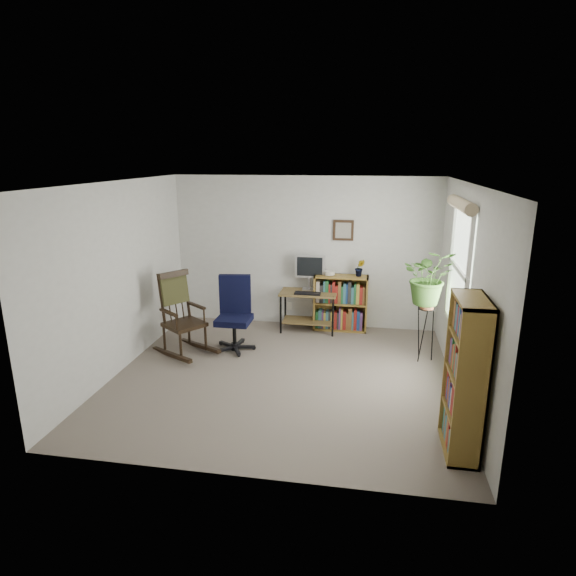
% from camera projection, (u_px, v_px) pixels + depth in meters
% --- Properties ---
extents(floor, '(4.20, 4.00, 0.00)m').
position_uv_depth(floor, '(283.00, 376.00, 6.09)').
color(floor, gray).
rests_on(floor, ground).
extents(ceiling, '(4.20, 4.00, 0.00)m').
position_uv_depth(ceiling, '(282.00, 183.00, 5.45)').
color(ceiling, silver).
rests_on(ceiling, ground).
extents(wall_back, '(4.20, 0.00, 2.40)m').
position_uv_depth(wall_back, '(305.00, 253.00, 7.67)').
color(wall_back, silver).
rests_on(wall_back, ground).
extents(wall_front, '(4.20, 0.00, 2.40)m').
position_uv_depth(wall_front, '(238.00, 349.00, 3.87)').
color(wall_front, silver).
rests_on(wall_front, ground).
extents(wall_left, '(0.00, 4.00, 2.40)m').
position_uv_depth(wall_left, '(120.00, 278.00, 6.11)').
color(wall_left, silver).
rests_on(wall_left, ground).
extents(wall_right, '(0.00, 4.00, 2.40)m').
position_uv_depth(wall_right, '(465.00, 293.00, 5.43)').
color(wall_right, silver).
rests_on(wall_right, ground).
extents(window, '(0.12, 1.20, 1.50)m').
position_uv_depth(window, '(459.00, 269.00, 5.67)').
color(window, white).
rests_on(window, wall_right).
extents(desk, '(0.88, 0.48, 0.63)m').
position_uv_depth(desk, '(308.00, 311.00, 7.60)').
color(desk, brown).
rests_on(desk, floor).
extents(monitor, '(0.46, 0.16, 0.56)m').
position_uv_depth(monitor, '(310.00, 273.00, 7.58)').
color(monitor, silver).
rests_on(monitor, desk).
extents(keyboard, '(0.40, 0.15, 0.02)m').
position_uv_depth(keyboard, '(307.00, 293.00, 7.40)').
color(keyboard, black).
rests_on(keyboard, desk).
extents(office_chair, '(0.67, 0.67, 1.07)m').
position_uv_depth(office_chair, '(234.00, 314.00, 6.78)').
color(office_chair, black).
rests_on(office_chair, floor).
extents(rocking_chair, '(1.17, 1.09, 1.17)m').
position_uv_depth(rocking_chair, '(184.00, 313.00, 6.65)').
color(rocking_chair, black).
rests_on(rocking_chair, floor).
extents(low_bookshelf, '(0.84, 0.28, 0.89)m').
position_uv_depth(low_bookshelf, '(341.00, 303.00, 7.60)').
color(low_bookshelf, olive).
rests_on(low_bookshelf, floor).
extents(tall_bookshelf, '(0.28, 0.66, 1.50)m').
position_uv_depth(tall_bookshelf, '(465.00, 377.00, 4.38)').
color(tall_bookshelf, olive).
rests_on(tall_bookshelf, floor).
extents(plant_stand, '(0.30, 0.30, 0.85)m').
position_uv_depth(plant_stand, '(425.00, 330.00, 6.48)').
color(plant_stand, black).
rests_on(plant_stand, floor).
extents(spider_plant, '(1.69, 1.88, 1.46)m').
position_uv_depth(spider_plant, '(431.00, 250.00, 6.19)').
color(spider_plant, '#345F21').
rests_on(spider_plant, plant_stand).
extents(potted_plant_small, '(0.13, 0.24, 0.11)m').
position_uv_depth(potted_plant_small, '(360.00, 273.00, 7.43)').
color(potted_plant_small, '#345F21').
rests_on(potted_plant_small, low_bookshelf).
extents(framed_picture, '(0.32, 0.04, 0.32)m').
position_uv_depth(framed_picture, '(343.00, 230.00, 7.44)').
color(framed_picture, black).
rests_on(framed_picture, wall_back).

